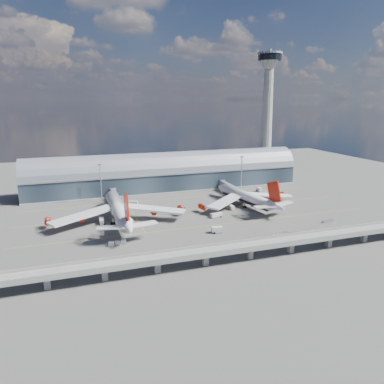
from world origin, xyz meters
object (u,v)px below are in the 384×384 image
object	(u,v)px
service_truck_1	(217,230)
cargo_train_1	(281,235)
airliner_left	(119,211)
airliner_right	(247,197)
service_truck_0	(102,221)
service_truck_4	(259,190)
service_truck_2	(216,215)
control_tower	(267,117)
floodlight_mast_left	(101,182)
cargo_train_0	(117,243)
cargo_train_2	(328,221)
floodlight_mast_right	(242,173)
service_truck_5	(133,203)
service_truck_3	(231,208)

from	to	relation	value
service_truck_1	cargo_train_1	size ratio (longest dim) A/B	0.54
airliner_left	airliner_right	world-z (taller)	airliner_left
cargo_train_1	service_truck_0	bearing A→B (deg)	73.89
service_truck_0	airliner_right	bearing A→B (deg)	8.64
service_truck_1	service_truck_4	distance (m)	93.83
service_truck_2	service_truck_4	distance (m)	70.22
airliner_left	service_truck_4	distance (m)	113.52
control_tower	service_truck_0	size ratio (longest dim) A/B	14.42
airliner_left	service_truck_0	size ratio (longest dim) A/B	11.14
floodlight_mast_left	airliner_right	xyz separation A→B (m)	(85.36, -37.62, -7.97)
floodlight_mast_left	service_truck_2	world-z (taller)	floodlight_mast_left
service_truck_0	cargo_train_1	world-z (taller)	service_truck_0
service_truck_0	cargo_train_0	size ratio (longest dim) A/B	0.81
service_truck_0	cargo_train_2	distance (m)	123.28
service_truck_2	service_truck_4	xyz separation A→B (m)	(52.89, 46.19, 0.21)
cargo_train_0	cargo_train_2	world-z (taller)	cargo_train_0
floodlight_mast_left	floodlight_mast_right	size ratio (longest dim) A/B	1.00
floodlight_mast_left	cargo_train_1	xyz separation A→B (m)	(76.38, -92.29, -12.70)
service_truck_4	service_truck_5	distance (m)	93.51
airliner_left	cargo_train_1	bearing A→B (deg)	-33.19
floodlight_mast_left	service_truck_1	world-z (taller)	floodlight_mast_left
service_truck_4	service_truck_5	bearing A→B (deg)	-175.28
airliner_right	service_truck_3	world-z (taller)	airliner_right
service_truck_3	service_truck_0	bearing A→B (deg)	-177.17
floodlight_mast_left	service_truck_2	distance (m)	79.76
airliner_right	service_truck_5	bearing A→B (deg)	150.49
control_tower	service_truck_5	world-z (taller)	control_tower
floodlight_mast_left	service_truck_5	xyz separation A→B (m)	(18.14, -12.49, -12.24)
floodlight_mast_left	service_truck_5	distance (m)	25.20
floodlight_mast_right	airliner_right	world-z (taller)	floodlight_mast_right
cargo_train_2	cargo_train_0	bearing A→B (deg)	91.76
airliner_left	cargo_train_0	distance (m)	32.82
service_truck_4	cargo_train_1	distance (m)	92.66
floodlight_mast_left	service_truck_3	world-z (taller)	floodlight_mast_left
airliner_left	service_truck_3	size ratio (longest dim) A/B	14.79
service_truck_2	cargo_train_2	world-z (taller)	service_truck_2
floodlight_mast_right	control_tower	bearing A→B (deg)	38.66
airliner_right	service_truck_2	distance (m)	31.06
cargo_train_0	cargo_train_2	size ratio (longest dim) A/B	1.22
control_tower	service_truck_4	size ratio (longest dim) A/B	19.53
service_truck_1	service_truck_3	distance (m)	42.36
service_truck_4	cargo_train_2	world-z (taller)	service_truck_4
control_tower	airliner_left	distance (m)	155.77
service_truck_5	service_truck_4	bearing A→B (deg)	-64.41
airliner_right	service_truck_4	distance (m)	40.81
service_truck_2	service_truck_0	bearing A→B (deg)	70.46
floodlight_mast_left	floodlight_mast_right	bearing A→B (deg)	0.00
service_truck_0	service_truck_1	bearing A→B (deg)	-26.84
control_tower	service_truck_4	bearing A→B (deg)	-124.28
floodlight_mast_right	service_truck_0	distance (m)	113.75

